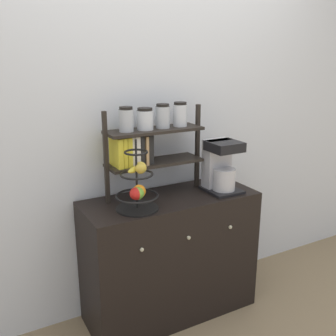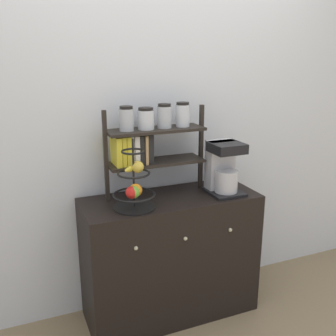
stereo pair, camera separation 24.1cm
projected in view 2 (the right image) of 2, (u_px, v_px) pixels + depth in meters
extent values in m
plane|color=#847051|center=(184.00, 330.00, 2.51)|extent=(12.00, 12.00, 0.00)
cube|color=silver|center=(155.00, 117.00, 2.57)|extent=(7.00, 0.05, 2.60)
cube|color=black|center=(170.00, 256.00, 2.59)|extent=(1.12, 0.44, 0.83)
sphere|color=#B2AD8C|center=(136.00, 248.00, 2.21)|extent=(0.02, 0.02, 0.02)
sphere|color=#B2AD8C|center=(185.00, 239.00, 2.33)|extent=(0.02, 0.02, 0.02)
sphere|color=#B2AD8C|center=(230.00, 230.00, 2.44)|extent=(0.02, 0.02, 0.02)
cube|color=black|center=(224.00, 192.00, 2.54)|extent=(0.21, 0.24, 0.02)
cube|color=#B7B7BC|center=(220.00, 164.00, 2.55)|extent=(0.18, 0.10, 0.32)
cylinder|color=#B7B7BC|center=(226.00, 181.00, 2.50)|extent=(0.15, 0.15, 0.14)
cube|color=black|center=(227.00, 148.00, 2.45)|extent=(0.20, 0.19, 0.06)
cylinder|color=black|center=(134.00, 207.00, 2.30)|extent=(0.25, 0.25, 0.01)
cylinder|color=black|center=(134.00, 173.00, 2.24)|extent=(0.01, 0.01, 0.40)
torus|color=black|center=(134.00, 195.00, 2.28)|extent=(0.25, 0.25, 0.01)
torus|color=black|center=(134.00, 173.00, 2.24)|extent=(0.19, 0.19, 0.01)
torus|color=black|center=(133.00, 151.00, 2.21)|extent=(0.14, 0.14, 0.01)
sphere|color=red|center=(132.00, 192.00, 2.21)|extent=(0.07, 0.07, 0.07)
sphere|color=#6BAD33|center=(134.00, 192.00, 2.22)|extent=(0.07, 0.07, 0.07)
sphere|color=orange|center=(136.00, 190.00, 2.24)|extent=(0.08, 0.08, 0.08)
ellipsoid|color=yellow|center=(134.00, 168.00, 2.27)|extent=(0.15, 0.11, 0.04)
sphere|color=gold|center=(138.00, 167.00, 2.25)|extent=(0.07, 0.07, 0.07)
cube|color=black|center=(106.00, 157.00, 2.34)|extent=(0.02, 0.02, 0.56)
cube|color=black|center=(201.00, 147.00, 2.58)|extent=(0.02, 0.02, 0.56)
cube|color=black|center=(156.00, 162.00, 2.48)|extent=(0.61, 0.20, 0.02)
cube|color=black|center=(155.00, 130.00, 2.42)|extent=(0.61, 0.20, 0.02)
cube|color=yellow|center=(116.00, 151.00, 2.36)|extent=(0.03, 0.16, 0.18)
cube|color=yellow|center=(121.00, 150.00, 2.37)|extent=(0.03, 0.15, 0.18)
cube|color=yellow|center=(126.00, 150.00, 2.38)|extent=(0.03, 0.15, 0.18)
cube|color=white|center=(130.00, 149.00, 2.39)|extent=(0.02, 0.12, 0.18)
cube|color=white|center=(134.00, 149.00, 2.40)|extent=(0.03, 0.14, 0.18)
cube|color=black|center=(139.00, 149.00, 2.41)|extent=(0.02, 0.14, 0.18)
cube|color=tan|center=(143.00, 148.00, 2.42)|extent=(0.02, 0.16, 0.18)
cube|color=black|center=(148.00, 148.00, 2.43)|extent=(0.03, 0.13, 0.18)
cylinder|color=#ADB2B7|center=(126.00, 120.00, 2.33)|extent=(0.09, 0.09, 0.13)
cylinder|color=black|center=(126.00, 107.00, 2.31)|extent=(0.08, 0.08, 0.02)
cylinder|color=silver|center=(146.00, 120.00, 2.38)|extent=(0.10, 0.10, 0.12)
cylinder|color=black|center=(146.00, 109.00, 2.36)|extent=(0.09, 0.09, 0.02)
cylinder|color=#ADB2B7|center=(165.00, 117.00, 2.42)|extent=(0.09, 0.09, 0.13)
cylinder|color=black|center=(165.00, 105.00, 2.40)|extent=(0.08, 0.08, 0.02)
cylinder|color=silver|center=(183.00, 116.00, 2.47)|extent=(0.09, 0.09, 0.14)
cylinder|color=black|center=(183.00, 103.00, 2.45)|extent=(0.08, 0.08, 0.02)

